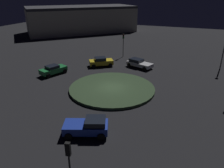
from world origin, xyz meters
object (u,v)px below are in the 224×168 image
car_yellow (101,62)px  traffic_light_south (123,41)px  traffic_light_north (69,157)px  car_green (53,70)px  store_building (82,19)px  car_silver (139,63)px  car_blue (88,126)px

car_yellow → traffic_light_south: (-1.62, -6.75, 2.37)m
traffic_light_north → car_green: bearing=26.3°
car_green → store_building: size_ratio=0.14×
car_silver → traffic_light_north: (-2.42, 25.21, 1.96)m
car_green → traffic_light_south: 14.89m
car_green → store_building: (14.40, -35.12, 3.06)m
car_blue → car_green: bearing=-65.0°
car_blue → car_silver: bearing=-109.1°
traffic_light_north → car_silver: bearing=-6.7°
car_blue → traffic_light_south: bearing=-99.1°
car_silver → store_building: 37.40m
traffic_light_south → store_building: (21.13, -22.05, 0.67)m
car_silver → car_blue: car_blue is taller
car_yellow → traffic_light_south: bearing=42.1°
car_blue → traffic_light_north: (-1.80, 5.68, 1.89)m
car_blue → car_yellow: 19.02m
car_silver → traffic_light_north: traffic_light_north is taller
car_green → traffic_light_south: traffic_light_south is taller
car_blue → car_green: car_blue is taller
car_yellow → car_blue: bearing=-103.7°
store_building → car_silver: bearing=88.8°
car_silver → car_green: car_green is taller
traffic_light_south → traffic_light_north: bearing=-0.7°
store_building → car_green: bearing=67.6°
car_green → traffic_light_north: bearing=-120.0°
car_yellow → car_green: 8.12m
car_blue → car_yellow: car_blue is taller
car_silver → traffic_light_south: (4.51, -5.01, 2.43)m
car_yellow → traffic_light_south: traffic_light_south is taller
car_yellow → traffic_light_north: traffic_light_north is taller
traffic_light_south → car_blue: bearing=-1.8°
car_silver → car_green: bearing=-124.4°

